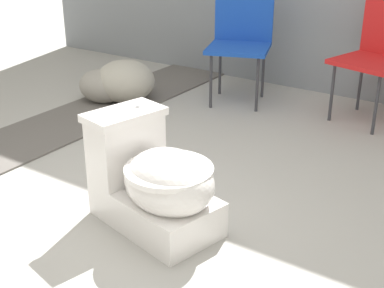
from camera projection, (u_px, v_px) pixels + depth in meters
The scene contains 7 objects.
ground_plane at pixel (129, 241), 2.37m from camera, with size 14.00×14.00×0.00m, color #A8A59E.
gravel_strip at pixel (25, 140), 3.40m from camera, with size 0.56×8.00×0.01m, color #605B56.
toilet at pixel (155, 182), 2.40m from camera, with size 0.70×0.51×0.52m.
folding_chair_left at pixel (241, 33), 3.98m from camera, with size 0.56×0.56×0.83m.
folding_chair_middle at pixel (382, 46), 3.58m from camera, with size 0.54×0.54×0.83m.
boulder_near at pixel (125, 81), 4.06m from camera, with size 0.45×0.44×0.32m, color #ADA899.
boulder_far at pixel (103, 86), 4.05m from camera, with size 0.37×0.32×0.26m, color gray.
Camera 1 is at (1.35, -1.50, 1.34)m, focal length 50.00 mm.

